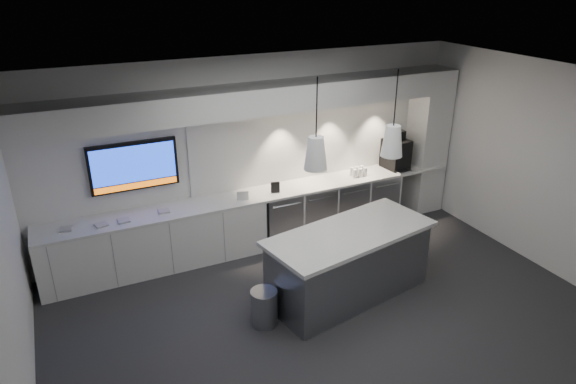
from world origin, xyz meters
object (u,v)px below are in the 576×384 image
bin (264,307)px  island (349,263)px  wall_tv (134,166)px  coffee_machine (396,153)px

bin → island: bearing=4.4°
bin → wall_tv: bearing=115.8°
wall_tv → island: size_ratio=0.51×
bin → coffee_machine: (3.37, 1.96, 0.94)m
island → bin: (-1.29, -0.10, -0.25)m
island → bin: bearing=173.7°
island → bin: size_ratio=5.12×
island → wall_tv: bearing=127.5°
coffee_machine → island: bearing=-143.5°
island → bin: 1.32m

